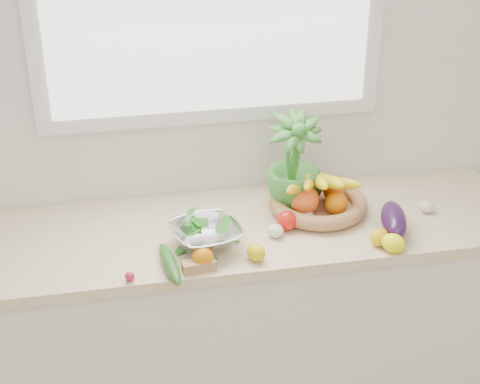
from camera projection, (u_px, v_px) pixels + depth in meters
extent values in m
cube|color=white|center=(211.00, 83.00, 2.76)|extent=(4.50, 0.02, 2.70)
cube|color=silver|center=(227.00, 328.00, 2.93)|extent=(2.20, 0.58, 0.86)
cube|color=beige|center=(226.00, 231.00, 2.72)|extent=(2.24, 0.62, 0.04)
sphere|color=orange|center=(203.00, 257.00, 2.46)|extent=(0.09, 0.09, 0.07)
ellipsoid|color=#D8C20B|center=(256.00, 252.00, 2.50)|extent=(0.08, 0.09, 0.06)
ellipsoid|color=#E0A60C|center=(379.00, 237.00, 2.58)|extent=(0.10, 0.10, 0.06)
ellipsoid|color=#FFFE0D|center=(393.00, 243.00, 2.54)|extent=(0.11, 0.11, 0.07)
sphere|color=red|center=(287.00, 221.00, 2.67)|extent=(0.09, 0.09, 0.07)
cube|color=tan|center=(199.00, 265.00, 2.45)|extent=(0.12, 0.06, 0.04)
ellipsoid|color=beige|center=(307.00, 216.00, 2.74)|extent=(0.06, 0.06, 0.04)
ellipsoid|color=white|center=(427.00, 207.00, 2.79)|extent=(0.07, 0.07, 0.05)
ellipsoid|color=white|center=(276.00, 231.00, 2.63)|extent=(0.07, 0.07, 0.05)
ellipsoid|color=#290F37|center=(394.00, 220.00, 2.66)|extent=(0.14, 0.25, 0.09)
ellipsoid|color=#194E17|center=(170.00, 264.00, 2.45)|extent=(0.08, 0.26, 0.05)
sphere|color=#D11A4A|center=(130.00, 276.00, 2.39)|extent=(0.03, 0.03, 0.03)
imported|color=#398430|center=(293.00, 162.00, 2.74)|extent=(0.23, 0.23, 0.37)
cylinder|color=#BD7C54|center=(318.00, 209.00, 2.81)|extent=(0.33, 0.33, 0.01)
torus|color=#AD7C4C|center=(318.00, 203.00, 2.80)|extent=(0.39, 0.39, 0.06)
sphere|color=orange|center=(304.00, 200.00, 2.75)|extent=(0.12, 0.12, 0.11)
sphere|color=orange|center=(337.00, 203.00, 2.75)|extent=(0.09, 0.09, 0.09)
sphere|color=#FF5E08|center=(334.00, 191.00, 2.84)|extent=(0.08, 0.08, 0.08)
ellipsoid|color=#232F15|center=(311.00, 186.00, 2.84)|extent=(0.10, 0.10, 0.12)
ellipsoid|color=yellow|center=(301.00, 186.00, 2.74)|extent=(0.19, 0.22, 0.11)
ellipsoid|color=yellow|center=(309.00, 182.00, 2.74)|extent=(0.13, 0.25, 0.11)
ellipsoid|color=yellow|center=(318.00, 180.00, 2.74)|extent=(0.05, 0.25, 0.11)
ellipsoid|color=#FEF514|center=(325.00, 180.00, 2.75)|extent=(0.11, 0.25, 0.11)
ellipsoid|color=yellow|center=(334.00, 183.00, 2.76)|extent=(0.18, 0.23, 0.11)
cylinder|color=silver|center=(207.00, 244.00, 2.58)|extent=(0.12, 0.12, 0.02)
imported|color=silver|center=(207.00, 234.00, 2.56)|extent=(0.30, 0.30, 0.06)
ellipsoid|color=#2B6B1A|center=(206.00, 225.00, 2.55)|extent=(0.22, 0.22, 0.08)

